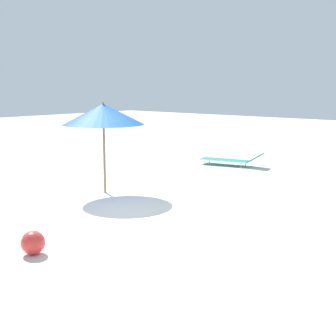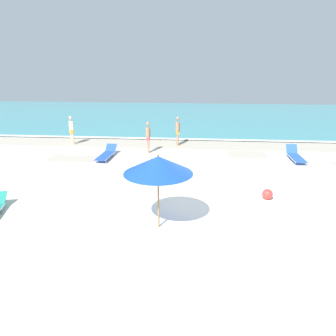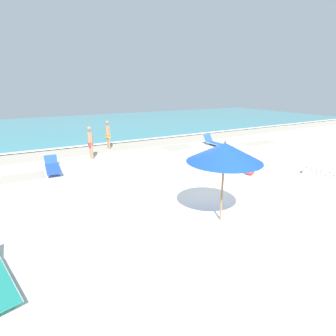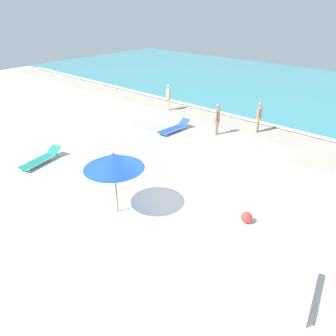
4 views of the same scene
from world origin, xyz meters
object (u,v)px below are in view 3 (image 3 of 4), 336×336
Objects in this scene: beach_umbrella at (225,153)px; sun_lounger_beside_umbrella at (52,167)px; lounger_stack at (328,173)px; beach_ball at (250,171)px; beachgoer_strolling_adult at (90,141)px; sun_lounger_under_umbrella at (216,143)px; beachgoer_shoreline_child at (108,133)px.

sun_lounger_beside_umbrella is (-3.68, 7.43, -1.82)m from beach_umbrella.
lounger_stack reaches higher than beach_ball.
sun_lounger_beside_umbrella is at bearing 134.79° from lounger_stack.
sun_lounger_beside_umbrella is 2.56m from beachgoer_strolling_adult.
beachgoer_strolling_adult reaches higher than beach_ball.
sun_lounger_beside_umbrella is (-10.00, -0.48, -0.01)m from sun_lounger_under_umbrella.
lounger_stack is at bearing 20.34° from beachgoer_shoreline_child.
sun_lounger_under_umbrella is 6.93m from beachgoer_shoreline_child.
lounger_stack is 11.41m from beachgoer_strolling_adult.
beachgoer_shoreline_child is at bearing 157.05° from sun_lounger_under_umbrella.
sun_lounger_under_umbrella is 1.17× the size of beachgoer_shoreline_child.
sun_lounger_under_umbrella is 5.22× the size of beach_ball.
beachgoer_strolling_adult is (2.10, 1.23, 0.79)m from sun_lounger_beside_umbrella.
beachgoer_shoreline_child is at bearing 115.62° from beach_ball.
lounger_stack is at bearing 5.23° from beach_umbrella.
beach_umbrella reaches higher than sun_lounger_under_umbrella.
beach_ball is at bearing 132.83° from lounger_stack.
beach_umbrella is 1.05× the size of sun_lounger_beside_umbrella.
lounger_stack is 1.13× the size of beachgoer_strolling_adult.
beachgoer_strolling_adult is (-1.58, 8.66, -1.03)m from beach_umbrella.
beachgoer_shoreline_child reaches higher than lounger_stack.
beachgoer_shoreline_child is (3.64, 3.12, 0.79)m from sun_lounger_beside_umbrella.
beach_ball is at bearing 29.80° from beachgoer_strolling_adult.
lounger_stack is 3.26m from beach_ball.
lounger_stack is 7.32m from sun_lounger_under_umbrella.
beachgoer_shoreline_child is (-6.49, 9.95, 0.79)m from lounger_stack.
beach_umbrella is 1.34× the size of beachgoer_shoreline_child.
beach_umbrella is 8.86m from beachgoer_strolling_adult.
lounger_stack is 0.96× the size of sun_lounger_under_umbrella.
beachgoer_strolling_adult is 4.44× the size of beach_ball.
beach_umbrella is 6.74m from lounger_stack.
beach_umbrella is at bearing -1.11° from beachgoer_strolling_adult.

